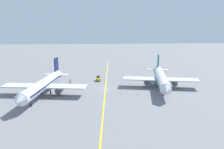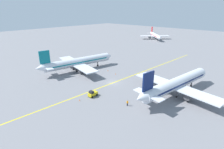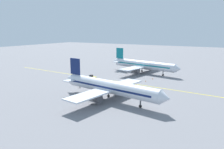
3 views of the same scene
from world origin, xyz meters
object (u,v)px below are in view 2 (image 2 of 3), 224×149
object	(u,v)px
baggage_tug_white	(93,94)
ground_crew_worker	(127,103)
traffic_cone_near_nose	(116,74)
traffic_cone_by_wingtip	(108,70)
airplane_adjacent_stand	(176,84)
airplane_at_gate	(78,62)
traffic_cone_mid_apron	(161,86)
traffic_cone_far_edge	(80,100)
airplane_distant_taxiing	(155,35)

from	to	relation	value
baggage_tug_white	ground_crew_worker	world-z (taller)	baggage_tug_white
traffic_cone_near_nose	traffic_cone_by_wingtip	xyz separation A→B (m)	(-5.33, 0.82, 0.00)
airplane_adjacent_stand	traffic_cone_by_wingtip	bearing A→B (deg)	177.44
airplane_at_gate	traffic_cone_near_nose	xyz separation A→B (m)	(15.43, 7.46, -3.43)
traffic_cone_near_nose	traffic_cone_mid_apron	size ratio (longest dim) A/B	1.00
ground_crew_worker	traffic_cone_far_edge	bearing A→B (deg)	-148.27
traffic_cone_far_edge	traffic_cone_near_nose	bearing A→B (deg)	106.74
airplane_adjacent_stand	traffic_cone_far_edge	size ratio (longest dim) A/B	64.56
traffic_cone_mid_apron	traffic_cone_near_nose	bearing A→B (deg)	-173.99
ground_crew_worker	baggage_tug_white	bearing A→B (deg)	-165.45
baggage_tug_white	traffic_cone_far_edge	xyz separation A→B (m)	(-0.66, -4.48, -0.63)
airplane_distant_taxiing	airplane_at_gate	bearing A→B (deg)	-78.88
baggage_tug_white	airplane_adjacent_stand	bearing A→B (deg)	46.04
airplane_adjacent_stand	ground_crew_worker	bearing A→B (deg)	-112.84
traffic_cone_by_wingtip	ground_crew_worker	bearing A→B (deg)	-34.88
traffic_cone_by_wingtip	airplane_at_gate	bearing A→B (deg)	-140.68
baggage_tug_white	traffic_cone_far_edge	size ratio (longest dim) A/B	5.61
baggage_tug_white	traffic_cone_mid_apron	xyz separation A→B (m)	(11.87, 21.24, -0.63)
airplane_adjacent_stand	baggage_tug_white	world-z (taller)	airplane_adjacent_stand
airplane_adjacent_stand	traffic_cone_mid_apron	bearing A→B (deg)	156.49
airplane_at_gate	airplane_distant_taxiing	bearing A→B (deg)	101.12
baggage_tug_white	ground_crew_worker	xyz separation A→B (m)	(11.35, 2.95, 0.01)
ground_crew_worker	traffic_cone_far_edge	size ratio (longest dim) A/B	3.05
traffic_cone_near_nose	ground_crew_worker	bearing A→B (deg)	-40.32
traffic_cone_near_nose	airplane_adjacent_stand	bearing A→B (deg)	-1.27
traffic_cone_near_nose	traffic_cone_mid_apron	xyz separation A→B (m)	(19.64, 2.07, 0.00)
airplane_distant_taxiing	ground_crew_worker	xyz separation A→B (m)	(53.70, -106.28, -2.43)
airplane_at_gate	airplane_adjacent_stand	bearing A→B (deg)	9.50
airplane_adjacent_stand	traffic_cone_near_nose	distance (m)	25.94
baggage_tug_white	traffic_cone_far_edge	world-z (taller)	baggage_tug_white
airplane_at_gate	traffic_cone_far_edge	distance (m)	27.96
baggage_tug_white	traffic_cone_by_wingtip	size ratio (longest dim) A/B	5.61
ground_crew_worker	traffic_cone_near_nose	xyz separation A→B (m)	(-19.12, 16.23, -0.63)
airplane_adjacent_stand	traffic_cone_far_edge	world-z (taller)	airplane_adjacent_stand
baggage_tug_white	traffic_cone_near_nose	xyz separation A→B (m)	(-7.77, 19.17, -0.63)
ground_crew_worker	traffic_cone_far_edge	world-z (taller)	ground_crew_worker
baggage_tug_white	traffic_cone_mid_apron	distance (m)	24.34
ground_crew_worker	airplane_adjacent_stand	bearing A→B (deg)	67.16
baggage_tug_white	airplane_distant_taxiing	bearing A→B (deg)	111.20
airplane_adjacent_stand	traffic_cone_near_nose	xyz separation A→B (m)	(-25.71, 0.57, -3.43)
ground_crew_worker	airplane_distant_taxiing	bearing A→B (deg)	116.81
traffic_cone_by_wingtip	traffic_cone_far_edge	distance (m)	27.44
ground_crew_worker	traffic_cone_by_wingtip	distance (m)	29.80
airplane_distant_taxiing	traffic_cone_by_wingtip	xyz separation A→B (m)	(29.26, -89.24, -3.06)
baggage_tug_white	traffic_cone_near_nose	bearing A→B (deg)	112.06
airplane_distant_taxiing	baggage_tug_white	world-z (taller)	airplane_distant_taxiing
airplane_adjacent_stand	traffic_cone_by_wingtip	size ratio (longest dim) A/B	64.56
baggage_tug_white	traffic_cone_mid_apron	bearing A→B (deg)	60.80
traffic_cone_mid_apron	traffic_cone_by_wingtip	bearing A→B (deg)	-177.13
ground_crew_worker	traffic_cone_by_wingtip	size ratio (longest dim) A/B	3.05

